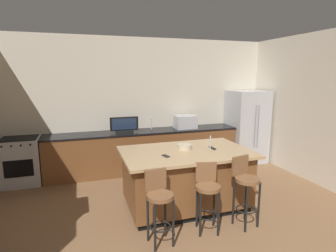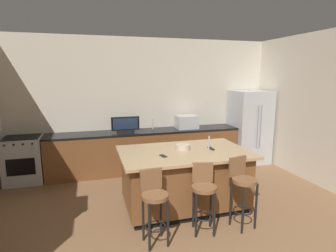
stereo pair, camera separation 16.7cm
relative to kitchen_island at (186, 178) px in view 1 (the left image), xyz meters
name	(u,v)px [view 1 (the left image)]	position (x,y,z in m)	size (l,w,h in m)	color
wall_back	(143,104)	(-0.18, 2.23, 1.00)	(6.45, 0.12, 2.95)	beige
wall_right	(329,111)	(2.85, -0.04, 1.00)	(0.12, 4.94, 2.95)	beige
counter_back	(145,151)	(-0.24, 1.85, -0.02)	(4.24, 0.62, 0.92)	brown
kitchen_island	(186,178)	(0.00, 0.00, 0.00)	(2.05, 1.29, 0.93)	black
refrigerator	(246,126)	(2.31, 1.77, 0.40)	(0.85, 0.80, 1.75)	#B7BABF
range_oven	(21,161)	(-2.73, 1.85, -0.01)	(0.72, 0.63, 0.94)	#B7BABF
microwave	(185,122)	(0.71, 1.85, 0.59)	(0.48, 0.36, 0.30)	#B7BABF
tv_monitor	(124,126)	(-0.70, 1.80, 0.59)	(0.60, 0.16, 0.34)	black
sink_faucet_back	(151,124)	(-0.06, 1.95, 0.56)	(0.02, 0.02, 0.24)	#B2B2B7
sink_faucet_island	(210,142)	(0.43, 0.00, 0.57)	(0.02, 0.02, 0.22)	#B2B2B7
bar_stool_left	(159,201)	(-0.70, -0.85, 0.09)	(0.34, 0.35, 0.95)	brown
bar_stool_center	(207,192)	(0.01, -0.77, 0.09)	(0.35, 0.37, 0.95)	brown
bar_stool_right	(245,185)	(0.58, -0.81, 0.13)	(0.35, 0.37, 1.00)	brown
fruit_bowl	(185,147)	(0.01, 0.09, 0.50)	(0.23, 0.23, 0.09)	beige
cell_phone	(166,156)	(-0.40, -0.18, 0.46)	(0.07, 0.15, 0.01)	black
tv_remote	(212,148)	(0.46, -0.02, 0.47)	(0.04, 0.17, 0.02)	black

